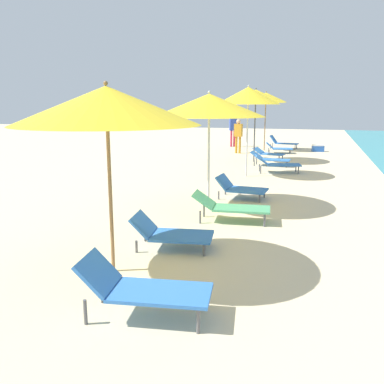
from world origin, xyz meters
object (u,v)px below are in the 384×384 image
at_px(umbrella_sixth, 256,96).
at_px(lounger_sixth_inland, 270,159).
at_px(cooler_box, 318,148).
at_px(umbrella_fourth, 209,105).
at_px(umbrella_farthest, 266,97).
at_px(person_walking_far, 233,127).
at_px(lounger_fifth_shoreside, 277,163).
at_px(lounger_sixth_shoreside, 268,153).
at_px(lounger_fourth_inland, 230,206).
at_px(lounger_farthest_shoreside, 283,142).
at_px(lounger_third_inland, 142,287).
at_px(lounger_farthest_inland, 279,148).
at_px(person_walking_mid, 238,133).
at_px(lounger_fourth_shoreside, 240,188).
at_px(lounger_third_shoreside, 170,233).
at_px(umbrella_third, 107,106).
at_px(umbrella_fifth, 248,96).

height_order(umbrella_sixth, lounger_sixth_inland, umbrella_sixth).
bearing_deg(lounger_sixth_inland, cooler_box, 75.62).
relative_size(umbrella_fourth, umbrella_sixth, 0.89).
bearing_deg(umbrella_farthest, person_walking_far, 144.32).
height_order(lounger_fifth_shoreside, lounger_sixth_inland, lounger_fifth_shoreside).
xyz_separation_m(lounger_sixth_shoreside, cooler_box, (1.99, 3.50, -0.08)).
xyz_separation_m(lounger_fourth_inland, umbrella_sixth, (-0.87, 8.78, 2.26)).
distance_m(lounger_fourth_inland, umbrella_farthest, 13.20).
relative_size(lounger_fourth_inland, cooler_box, 2.53).
distance_m(lounger_farthest_shoreside, person_walking_far, 2.80).
height_order(lounger_fifth_shoreside, person_walking_far, person_walking_far).
relative_size(lounger_third_inland, lounger_farthest_shoreside, 0.99).
bearing_deg(cooler_box, lounger_farthest_inland, -145.06).
relative_size(person_walking_mid, cooler_box, 2.56).
bearing_deg(lounger_fourth_shoreside, umbrella_sixth, 99.52).
xyz_separation_m(umbrella_fourth, umbrella_farthest, (-0.29, 11.97, 0.33)).
xyz_separation_m(umbrella_fourth, lounger_fifth_shoreside, (1.01, 5.26, -1.94)).
relative_size(lounger_third_shoreside, lounger_sixth_inland, 0.92).
bearing_deg(lounger_fifth_shoreside, lounger_sixth_shoreside, 88.98).
relative_size(umbrella_third, cooler_box, 4.16).
distance_m(lounger_fourth_inland, lounger_farthest_inland, 11.96).
bearing_deg(lounger_sixth_inland, umbrella_third, -91.98).
bearing_deg(cooler_box, lounger_sixth_shoreside, -119.55).
bearing_deg(lounger_fourth_inland, lounger_sixth_shoreside, 85.85).
relative_size(lounger_third_inland, lounger_fourth_shoreside, 1.19).
bearing_deg(lounger_fourth_inland, cooler_box, 76.64).
bearing_deg(person_walking_mid, umbrella_third, -168.62).
bearing_deg(umbrella_sixth, umbrella_fifth, -85.25).
height_order(lounger_fourth_inland, lounger_sixth_inland, lounger_fourth_inland).
xyz_separation_m(lounger_fourth_inland, lounger_farthest_inland, (-0.19, 11.96, -0.06)).
relative_size(umbrella_sixth, person_walking_mid, 1.83).
bearing_deg(lounger_third_inland, lounger_farthest_inland, 81.54).
height_order(lounger_sixth_inland, umbrella_farthest, umbrella_farthest).
distance_m(lounger_sixth_inland, umbrella_farthest, 5.77).
bearing_deg(lounger_sixth_inland, lounger_fifth_shoreside, -71.40).
bearing_deg(lounger_third_shoreside, umbrella_fourth, 83.22).
bearing_deg(lounger_sixth_shoreside, lounger_sixth_inland, -68.69).
relative_size(lounger_third_shoreside, umbrella_fifth, 0.48).
distance_m(lounger_third_shoreside, lounger_third_inland, 2.19).
xyz_separation_m(umbrella_third, lounger_third_inland, (0.90, -1.04, -1.92)).
bearing_deg(lounger_farthest_shoreside, umbrella_sixth, -90.72).
relative_size(lounger_sixth_inland, person_walking_far, 0.83).
xyz_separation_m(lounger_fourth_inland, cooler_box, (1.58, 13.20, -0.14)).
height_order(lounger_fifth_shoreside, cooler_box, lounger_fifth_shoreside).
bearing_deg(lounger_third_shoreside, lounger_fourth_inland, 62.47).
relative_size(lounger_farthest_inland, person_walking_mid, 0.83).
xyz_separation_m(lounger_farthest_inland, cooler_box, (1.77, 1.24, -0.09)).
bearing_deg(umbrella_fifth, lounger_fifth_shoreside, 48.95).
height_order(lounger_third_inland, cooler_box, lounger_third_inland).
distance_m(umbrella_fourth, person_walking_far, 13.54).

